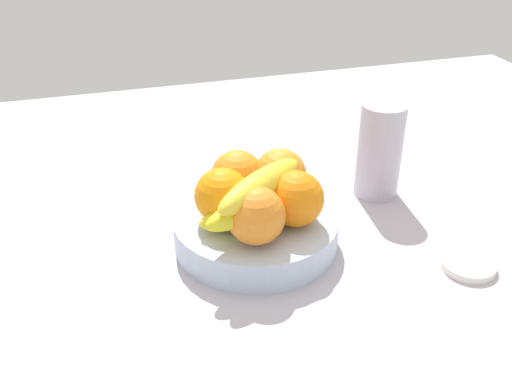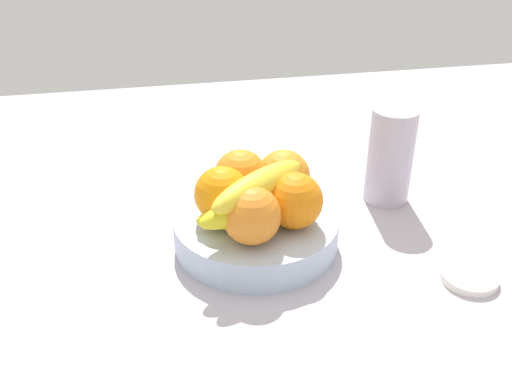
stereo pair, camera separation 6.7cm
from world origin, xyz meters
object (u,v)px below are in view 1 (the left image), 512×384
(orange_center, at_px, (256,216))
(thermos_tumbler, at_px, (380,150))
(orange_front_left, at_px, (237,177))
(orange_back_left, at_px, (296,199))
(banana_bunch, at_px, (259,201))
(orange_front_right, at_px, (223,197))
(orange_back_right, at_px, (280,175))
(fruit_bowl, at_px, (256,230))
(jar_lid, at_px, (468,264))

(orange_center, bearing_deg, thermos_tumbler, 29.49)
(orange_front_left, bearing_deg, orange_center, -92.21)
(orange_back_left, height_order, banana_bunch, banana_bunch)
(orange_front_right, height_order, thermos_tumbler, thermos_tumbler)
(orange_back_right, bearing_deg, orange_front_left, 168.10)
(orange_front_left, height_order, orange_back_left, same)
(fruit_bowl, bearing_deg, thermos_tumbler, 19.91)
(orange_back_right, xyz_separation_m, banana_bunch, (-0.05, -0.07, 0.00))
(orange_back_left, height_order, thermos_tumbler, thermos_tumbler)
(orange_back_left, distance_m, thermos_tumbler, 0.22)
(fruit_bowl, bearing_deg, orange_front_left, 103.65)
(banana_bunch, bearing_deg, orange_front_right, 144.67)
(orange_front_left, relative_size, jar_lid, 1.05)
(orange_front_right, height_order, orange_back_right, same)
(orange_center, height_order, thermos_tumbler, thermos_tumbler)
(orange_front_left, distance_m, orange_back_left, 0.10)
(orange_front_right, relative_size, banana_bunch, 0.44)
(orange_center, height_order, orange_back_left, same)
(orange_center, bearing_deg, orange_back_left, 21.86)
(orange_front_left, relative_size, orange_center, 1.00)
(orange_center, xyz_separation_m, orange_back_right, (0.07, 0.10, 0.00))
(orange_front_left, bearing_deg, thermos_tumbler, 7.42)
(orange_front_right, relative_size, orange_center, 1.00)
(orange_center, bearing_deg, orange_front_left, 87.79)
(thermos_tumbler, relative_size, jar_lid, 2.11)
(banana_bunch, bearing_deg, orange_back_left, -2.86)
(fruit_bowl, height_order, orange_front_left, orange_front_left)
(fruit_bowl, bearing_deg, orange_back_left, -33.60)
(orange_front_left, relative_size, orange_front_right, 1.00)
(orange_center, relative_size, banana_bunch, 0.44)
(banana_bunch, xyz_separation_m, thermos_tumbler, (0.24, 0.11, -0.01))
(orange_front_right, xyz_separation_m, jar_lid, (0.31, -0.14, -0.08))
(orange_back_right, xyz_separation_m, thermos_tumbler, (0.18, 0.04, -0.01))
(orange_back_left, xyz_separation_m, banana_bunch, (-0.05, 0.00, 0.00))
(jar_lid, bearing_deg, orange_back_right, 140.11)
(orange_back_right, relative_size, banana_bunch, 0.44)
(orange_center, distance_m, orange_back_left, 0.07)
(orange_center, xyz_separation_m, jar_lid, (0.28, -0.08, -0.08))
(fruit_bowl, distance_m, orange_center, 0.09)
(orange_front_left, xyz_separation_m, orange_center, (-0.00, -0.11, 0.00))
(banana_bunch, height_order, thermos_tumbler, thermos_tumbler)
(orange_center, xyz_separation_m, banana_bunch, (0.01, 0.03, 0.00))
(orange_back_left, bearing_deg, orange_center, -158.14)
(orange_center, distance_m, banana_bunch, 0.03)
(orange_center, bearing_deg, orange_back_right, 55.86)
(orange_back_right, distance_m, banana_bunch, 0.09)
(thermos_tumbler, height_order, jar_lid, thermos_tumbler)
(orange_front_left, xyz_separation_m, orange_front_right, (-0.03, -0.05, 0.00))
(orange_back_left, relative_size, jar_lid, 1.05)
(orange_back_left, bearing_deg, banana_bunch, 177.14)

